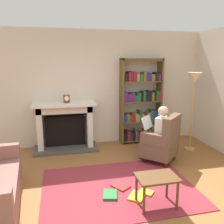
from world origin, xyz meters
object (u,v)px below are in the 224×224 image
object	(u,v)px
side_table	(157,181)
floor_lamp	(194,85)
fireplace	(65,124)
mantel_clock	(67,99)
armchair_reading	(163,141)
bookshelf	(141,103)
seated_reader	(157,131)

from	to	relation	value
side_table	floor_lamp	bearing A→B (deg)	48.90
fireplace	mantel_clock	world-z (taller)	mantel_clock
mantel_clock	armchair_reading	xyz separation A→B (m)	(1.81, -1.12, -0.75)
mantel_clock	bookshelf	bearing A→B (deg)	4.32
fireplace	floor_lamp	size ratio (longest dim) A/B	0.81
bookshelf	armchair_reading	size ratio (longest dim) A/B	2.12
seated_reader	floor_lamp	distance (m)	1.37
mantel_clock	armchair_reading	world-z (taller)	mantel_clock
side_table	floor_lamp	distance (m)	2.71
mantel_clock	floor_lamp	bearing A→B (deg)	-13.22
armchair_reading	floor_lamp	bearing A→B (deg)	163.42
mantel_clock	side_table	world-z (taller)	mantel_clock
fireplace	seated_reader	world-z (taller)	seated_reader
armchair_reading	side_table	bearing A→B (deg)	18.08
mantel_clock	bookshelf	distance (m)	1.81
bookshelf	side_table	size ratio (longest dim) A/B	3.67
fireplace	side_table	world-z (taller)	fireplace
armchair_reading	side_table	distance (m)	1.56
bookshelf	fireplace	bearing A→B (deg)	-178.92
floor_lamp	bookshelf	bearing A→B (deg)	139.99
fireplace	bookshelf	size ratio (longest dim) A/B	0.69
fireplace	bookshelf	xyz separation A→B (m)	(1.85, 0.03, 0.41)
bookshelf	seated_reader	size ratio (longest dim) A/B	1.80
bookshelf	floor_lamp	world-z (taller)	bookshelf
mantel_clock	armchair_reading	distance (m)	2.25
fireplace	mantel_clock	bearing A→B (deg)	-61.33
mantel_clock	bookshelf	xyz separation A→B (m)	(1.79, 0.14, -0.19)
floor_lamp	seated_reader	bearing A→B (deg)	-158.19
seated_reader	side_table	xyz separation A→B (m)	(-0.64, -1.47, -0.24)
mantel_clock	fireplace	bearing A→B (deg)	118.67
seated_reader	floor_lamp	size ratio (longest dim) A/B	0.65
mantel_clock	floor_lamp	world-z (taller)	floor_lamp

